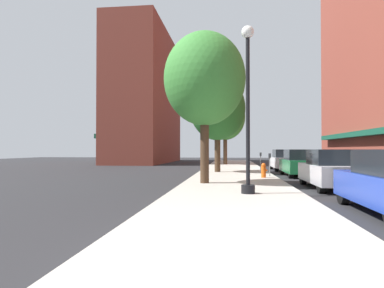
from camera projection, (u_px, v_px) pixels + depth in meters
name	position (u px, v px, depth m)	size (l,w,h in m)	color
ground_plane	(294.00, 174.00, 22.33)	(90.00, 90.00, 0.00)	#232326
sidewalk_slab	(233.00, 172.00, 23.79)	(4.80, 50.00, 0.12)	#A8A399
building_far_background	(146.00, 99.00, 43.09)	(6.80, 18.00, 16.36)	brown
lamppost	(248.00, 106.00, 11.73)	(0.48, 0.48, 5.90)	black
fire_hydrant	(264.00, 170.00, 18.29)	(0.33, 0.26, 0.79)	#E05614
parking_meter_near	(270.00, 162.00, 19.23)	(0.14, 0.09, 1.31)	slate
parking_meter_far	(261.00, 159.00, 25.20)	(0.14, 0.09, 1.31)	slate
tree_near	(225.00, 117.00, 34.61)	(4.12, 4.12, 7.26)	#422D1E
tree_mid	(205.00, 79.00, 15.42)	(3.76, 3.76, 6.97)	#422D1E
tree_far	(217.00, 109.00, 23.03)	(3.83, 3.83, 6.58)	#422D1E
car_silver	(330.00, 170.00, 14.07)	(1.80, 4.30, 1.66)	black
car_green	(299.00, 163.00, 20.58)	(1.80, 4.30, 1.66)	black
car_white	(284.00, 160.00, 26.54)	(1.80, 4.30, 1.66)	black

